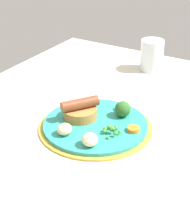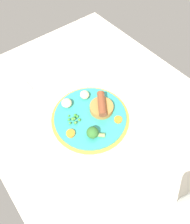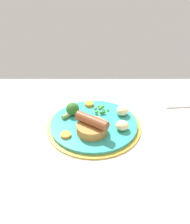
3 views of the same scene
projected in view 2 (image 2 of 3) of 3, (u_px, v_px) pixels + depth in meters
The scene contains 10 objects.
dining_table at pixel (103, 116), 75.80cm from camera, with size 110.00×80.00×3.00cm, color beige.
dinner_plate at pixel (90, 117), 73.10cm from camera, with size 28.62×28.62×1.40cm.
sausage_pudding at pixel (102, 106), 72.23cm from camera, with size 9.56×8.60×5.29cm.
pea_pile at pixel (74, 119), 70.47cm from camera, with size 4.95×4.53×1.94cm.
broccoli_floret_near at pixel (93, 133), 66.44cm from camera, with size 5.45×5.50×4.11cm.
potato_chunk_0 at pixel (85, 95), 76.00cm from camera, with size 3.75×3.49×2.79cm, color beige.
potato_chunk_1 at pixel (67, 103), 73.64cm from camera, with size 3.72×3.88×3.11cm, color beige.
carrot_slice_1 at pixel (118, 120), 71.08cm from camera, with size 2.84×2.84×0.77cm, color orange.
carrot_slice_5 at pixel (71, 134), 67.82cm from camera, with size 3.03×3.03×0.93cm, color orange.
fork at pixel (19, 78), 84.14cm from camera, with size 18.00×1.60×0.60cm, color silver.
Camera 2 is at (-29.60, 27.71, 65.64)cm, focal length 32.00 mm.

